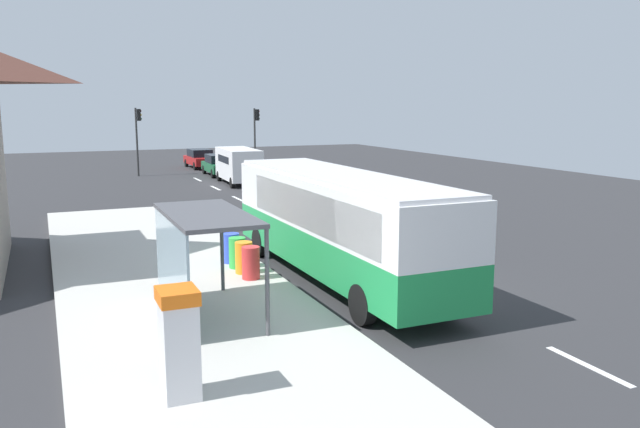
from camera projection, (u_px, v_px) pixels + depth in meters
ground_plane at (263, 214)px, 30.96m from camera, size 56.00×92.00×0.04m
sidewalk_platform at (178, 294)px, 17.58m from camera, size 6.20×30.00×0.18m
lane_stripe_seg_0 at (588, 366)px, 12.96m from camera, size 0.16×2.20×0.01m
lane_stripe_seg_1 at (446, 298)px, 17.48m from camera, size 0.16×2.20×0.01m
lane_stripe_seg_2 at (362, 258)px, 22.01m from camera, size 0.16×2.20×0.01m
lane_stripe_seg_3 at (307, 232)px, 26.53m from camera, size 0.16×2.20×0.01m
lane_stripe_seg_4 at (267, 213)px, 31.05m from camera, size 0.16×2.20×0.01m
lane_stripe_seg_5 at (238, 199)px, 35.58m from camera, size 0.16×2.20×0.01m
lane_stripe_seg_6 at (216, 188)px, 40.10m from camera, size 0.16×2.20×0.01m
lane_stripe_seg_7 at (198, 179)px, 44.63m from camera, size 0.16×2.20×0.01m
bus at (338, 220)px, 18.88m from camera, size 2.62×11.03×3.21m
white_van at (239, 163)px, 42.01m from camera, size 2.25×5.29×2.30m
sedan_near at (200, 158)px, 52.53m from camera, size 1.91×4.43×1.52m
sedan_far at (219, 165)px, 47.06m from camera, size 1.95×4.45×1.52m
ticket_machine at (179, 342)px, 11.06m from camera, size 0.66×0.76×1.94m
recycling_bin_red at (251, 263)px, 18.68m from camera, size 0.52×0.52×0.95m
recycling_bin_orange at (244, 258)px, 19.31m from camera, size 0.52×0.52×0.95m
recycling_bin_green at (237, 253)px, 19.94m from camera, size 0.52×0.52×0.95m
recycling_bin_blue at (231, 248)px, 20.58m from camera, size 0.52×0.52×0.95m
traffic_light_near_side at (256, 130)px, 48.88m from camera, size 0.49×0.28×4.84m
traffic_light_far_side at (138, 131)px, 46.24m from camera, size 0.49×0.28×4.89m
bus_shelter at (194, 238)px, 15.12m from camera, size 1.80×4.00×2.50m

